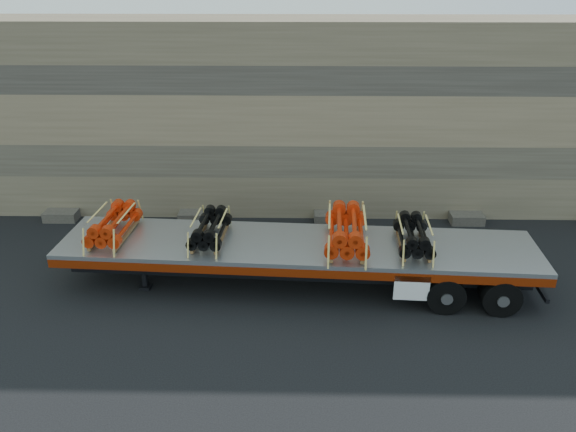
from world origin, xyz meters
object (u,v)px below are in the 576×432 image
bundle_front (114,225)px  bundle_midrear (346,231)px  bundle_midfront (210,229)px  trailer (297,263)px  bundle_rear (414,236)px

bundle_front → bundle_midrear: bearing=-0.0°
bundle_midrear → bundle_front: bearing=180.0°
bundle_front → bundle_midfront: 2.86m
trailer → bundle_midfront: bundle_midfront is taller
bundle_midrear → bundle_rear: bundle_midrear is taller
bundle_midfront → bundle_midrear: (3.93, -0.24, 0.09)m
bundle_midfront → bundle_midrear: size_ratio=0.80×
trailer → bundle_midrear: (1.40, -0.08, 1.12)m
bundle_midfront → bundle_rear: bundle_rear is taller
trailer → bundle_midrear: size_ratio=5.69×
bundle_midrear → bundle_rear: bearing=0.0°
trailer → bundle_front: 5.50m
bundle_front → bundle_rear: size_ratio=1.09×
bundle_midfront → bundle_midrear: 3.94m
bundle_front → bundle_midrear: bundle_midrear is taller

